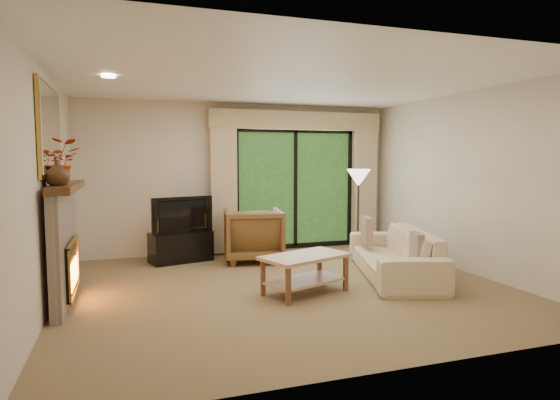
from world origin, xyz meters
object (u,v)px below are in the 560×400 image
object	(u,v)px
sofa	(394,253)
media_console	(181,247)
armchair	(253,235)
coffee_table	(305,274)

from	to	relation	value
sofa	media_console	bearing A→B (deg)	-106.97
armchair	coffee_table	size ratio (longest dim) A/B	0.88
armchair	media_console	bearing A→B (deg)	-5.84
armchair	sofa	bearing A→B (deg)	144.75
sofa	coffee_table	distance (m)	1.54
armchair	coffee_table	xyz separation A→B (m)	(0.13, -1.97, -0.19)
media_console	armchair	world-z (taller)	armchair
armchair	coffee_table	world-z (taller)	armchair
sofa	coffee_table	world-z (taller)	sofa
media_console	coffee_table	size ratio (longest dim) A/B	0.90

